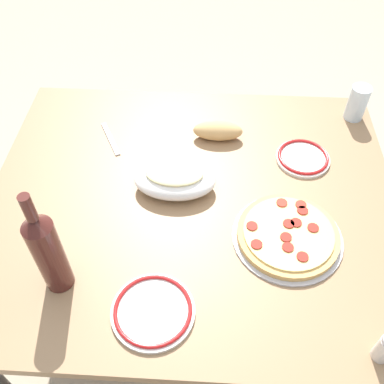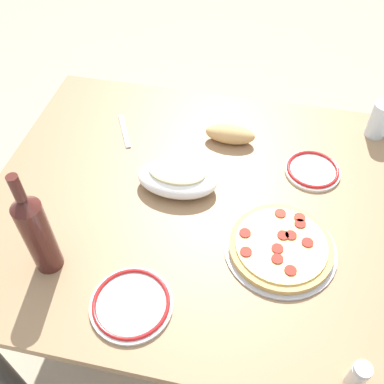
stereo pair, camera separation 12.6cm
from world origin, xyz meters
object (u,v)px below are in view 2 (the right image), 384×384
at_px(pepperoni_pizza, 281,247).
at_px(baked_pasta_dish, 177,177).
at_px(side_plate_far, 313,170).
at_px(spice_shaker, 358,376).
at_px(dining_table, 192,223).
at_px(water_glass, 380,120).
at_px(wine_bottle, 37,232).
at_px(side_plate_near, 131,304).
at_px(bread_loaf, 230,134).

xyz_separation_m(pepperoni_pizza, baked_pasta_dish, (-0.32, 0.16, 0.03)).
xyz_separation_m(side_plate_far, spice_shaker, (0.10, -0.62, 0.03)).
height_order(dining_table, pepperoni_pizza, pepperoni_pizza).
relative_size(dining_table, pepperoni_pizza, 4.02).
bearing_deg(water_glass, spice_shaker, -96.43).
bearing_deg(baked_pasta_dish, side_plate_far, 20.08).
bearing_deg(water_glass, side_plate_far, -131.62).
distance_m(pepperoni_pizza, side_plate_far, 0.32).
distance_m(wine_bottle, side_plate_near, 0.28).
relative_size(water_glass, side_plate_near, 0.60).
bearing_deg(side_plate_far, side_plate_near, -127.29).
distance_m(pepperoni_pizza, water_glass, 0.60).
distance_m(water_glass, side_plate_near, 0.99).
xyz_separation_m(wine_bottle, side_plate_near, (0.24, -0.07, -0.13)).
relative_size(side_plate_far, spice_shaker, 1.96).
height_order(pepperoni_pizza, baked_pasta_dish, baked_pasta_dish).
xyz_separation_m(baked_pasta_dish, spice_shaker, (0.50, -0.48, 0.00)).
relative_size(baked_pasta_dish, bread_loaf, 1.47).
relative_size(side_plate_near, spice_shaker, 2.34).
height_order(water_glass, spice_shaker, water_glass).
distance_m(wine_bottle, water_glass, 1.11).
height_order(baked_pasta_dish, spice_shaker, spice_shaker).
bearing_deg(wine_bottle, side_plate_near, -16.47).
distance_m(baked_pasta_dish, side_plate_near, 0.40).
bearing_deg(baked_pasta_dish, water_glass, 31.77).
distance_m(wine_bottle, spice_shaker, 0.78).
height_order(dining_table, side_plate_near, side_plate_near).
relative_size(pepperoni_pizza, wine_bottle, 0.91).
height_order(dining_table, baked_pasta_dish, baked_pasta_dish).
bearing_deg(dining_table, spice_shaker, -44.45).
bearing_deg(side_plate_near, side_plate_far, 52.71).
relative_size(baked_pasta_dish, wine_bottle, 0.73).
bearing_deg(wine_bottle, baked_pasta_dish, 51.40).
xyz_separation_m(baked_pasta_dish, side_plate_far, (0.40, 0.14, -0.03)).
height_order(pepperoni_pizza, bread_loaf, bread_loaf).
bearing_deg(pepperoni_pizza, dining_table, 154.73).
distance_m(side_plate_far, bread_loaf, 0.29).
relative_size(side_plate_near, side_plate_far, 1.19).
bearing_deg(pepperoni_pizza, wine_bottle, -164.18).
relative_size(water_glass, side_plate_far, 0.72).
relative_size(dining_table, side_plate_near, 5.94).
height_order(dining_table, water_glass, water_glass).
xyz_separation_m(water_glass, side_plate_far, (-0.20, -0.22, -0.05)).
relative_size(pepperoni_pizza, bread_loaf, 1.85).
relative_size(wine_bottle, bread_loaf, 2.02).
xyz_separation_m(dining_table, wine_bottle, (-0.32, -0.29, 0.25)).
height_order(wine_bottle, side_plate_near, wine_bottle).
bearing_deg(dining_table, water_glass, 36.90).
bearing_deg(water_glass, bread_loaf, -163.96).
bearing_deg(spice_shaker, water_glass, 83.57).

